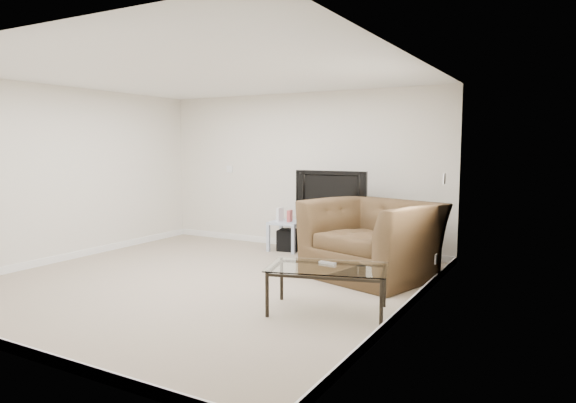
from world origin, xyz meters
The scene contains 18 objects.
floor centered at (0.00, 0.00, 0.00)m, with size 5.00×5.00×0.00m, color tan.
ceiling centered at (0.00, 0.00, 2.50)m, with size 5.00×5.00×0.00m, color white.
wall_back centered at (0.00, 2.50, 1.25)m, with size 5.00×0.02×2.50m, color silver.
wall_left centered at (-2.50, 0.00, 1.25)m, with size 0.02×5.00×2.50m, color silver.
wall_right centered at (2.50, 0.00, 1.25)m, with size 0.02×5.00×2.50m, color silver.
plate_back centered at (-1.40, 2.49, 1.25)m, with size 0.12×0.02×0.12m, color white.
plate_right_switch centered at (2.49, 1.60, 1.25)m, with size 0.02×0.09×0.13m, color white.
plate_right_outlet centered at (2.49, 1.30, 0.30)m, with size 0.02×0.08×0.12m, color white.
tv_stand centered at (0.81, 2.05, 0.33)m, with size 0.80×0.55×0.67m, color black, non-canonical shape.
dvd_player centered at (0.81, 2.01, 0.55)m, with size 0.40×0.28×0.06m, color black.
television centered at (0.81, 2.02, 0.98)m, with size 1.02×0.20×0.63m, color black.
side_table centered at (-0.05, 2.15, 0.23)m, with size 0.48×0.48×0.47m, color silver, non-canonical shape.
subwoofer centered at (-0.02, 2.17, 0.16)m, with size 0.33×0.33×0.33m, color black.
game_console centered at (-0.17, 2.12, 0.57)m, with size 0.05×0.16×0.21m, color white.
game_case centered at (0.01, 2.13, 0.56)m, with size 0.05×0.14×0.18m, color #CC4C4C.
recliner centered at (1.71, 1.22, 0.65)m, with size 1.48×0.96×1.30m, color #523223.
coffee_table centered at (1.80, -0.31, 0.23)m, with size 1.17×0.66×0.46m, color black, non-canonical shape.
remote centered at (1.75, -0.20, 0.47)m, with size 0.18×0.05×0.02m, color #B2B2B7.
Camera 1 is at (3.90, -4.85, 1.66)m, focal length 32.00 mm.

